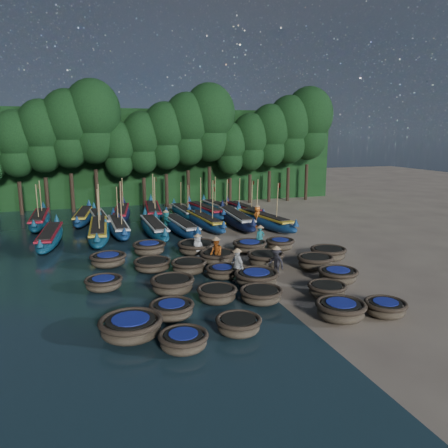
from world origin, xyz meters
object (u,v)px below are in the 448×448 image
object	(u,v)px
coracle_16	(189,266)
fisherman_5	(166,220)
coracle_10	(104,283)
long_boat_5	(181,226)
long_boat_10	(84,216)
fisherman_0	(198,246)
coracle_4	(385,308)
coracle_15	(152,265)
coracle_5	(172,310)
long_boat_12	(121,214)
fisherman_6	(257,216)
coracle_0	(131,327)
coracle_19	(328,253)
long_boat_17	(244,210)
long_boat_16	(219,208)
coracle_22	(197,247)
coracle_7	(261,295)
coracle_24	(280,244)
coracle_11	(172,285)
long_boat_8	(264,220)
fisherman_2	(216,252)
long_boat_13	(153,212)
coracle_3	(341,310)
coracle_13	(256,278)
long_boat_3	(119,227)
long_boat_1	(50,237)
fisherman_4	(237,265)
fisherman_1	(260,237)
coracle_1	(183,341)
long_boat_15	(205,211)
coracle_2	(239,325)
coracle_23	(250,246)
long_boat_4	(154,228)
fisherman_3	(276,261)
coracle_17	(217,257)
coracle_14	(315,262)
coracle_12	(222,272)
long_boat_11	(99,219)
long_boat_7	(236,219)
coracle_18	(266,259)

from	to	relation	value
coracle_16	fisherman_5	distance (m)	11.12
coracle_10	long_boat_5	size ratio (longest dim) A/B	0.26
long_boat_10	fisherman_0	xyz separation A→B (m)	(6.49, -13.67, 0.27)
coracle_4	long_boat_5	distance (m)	18.43
coracle_15	coracle_16	xyz separation A→B (m)	(1.83, -1.05, 0.04)
coracle_5	long_boat_12	world-z (taller)	long_boat_12
fisherman_6	coracle_0	bearing A→B (deg)	-11.30
coracle_19	long_boat_17	xyz separation A→B (m)	(0.32, 15.27, 0.08)
long_boat_16	coracle_22	bearing A→B (deg)	-120.50
coracle_7	coracle_24	xyz separation A→B (m)	(4.75, 8.02, 0.03)
coracle_11	long_boat_8	xyz separation A→B (m)	(10.12, 12.47, 0.13)
fisherman_2	coracle_11	bearing A→B (deg)	-51.93
long_boat_13	coracle_11	bearing A→B (deg)	-90.15
coracle_3	coracle_13	world-z (taller)	coracle_3
long_boat_3	long_boat_16	bearing A→B (deg)	29.04
coracle_22	coracle_7	bearing A→B (deg)	-85.20
long_boat_1	fisherman_4	xyz separation A→B (m)	(9.64, -11.19, 0.36)
coracle_19	coracle_24	size ratio (longest dim) A/B	1.26
fisherman_1	long_boat_3	bearing A→B (deg)	147.49
coracle_1	fisherman_5	bearing A→B (deg)	81.01
coracle_1	long_boat_15	world-z (taller)	long_boat_15
coracle_2	long_boat_8	distance (m)	19.44
coracle_0	long_boat_5	xyz separation A→B (m)	(5.58, 16.53, 0.09)
coracle_23	long_boat_13	size ratio (longest dim) A/B	0.29
long_boat_4	fisherman_3	world-z (taller)	fisherman_3
coracle_13	coracle_16	world-z (taller)	coracle_13
coracle_16	coracle_17	distance (m)	2.40
coracle_2	long_boat_16	xyz separation A→B (m)	(6.98, 24.49, 0.15)
long_boat_3	long_boat_17	distance (m)	12.44
fisherman_0	fisherman_3	world-z (taller)	fisherman_3
long_boat_8	coracle_14	bearing A→B (deg)	-108.02
coracle_12	fisherman_3	xyz separation A→B (m)	(2.83, -0.60, 0.47)
coracle_10	long_boat_13	distance (m)	18.42
long_boat_8	long_boat_11	bearing A→B (deg)	149.73
coracle_7	long_boat_15	size ratio (longest dim) A/B	0.24
long_boat_1	coracle_4	bearing A→B (deg)	-46.40
coracle_10	long_boat_7	xyz separation A→B (m)	(11.24, 12.19, 0.23)
coracle_19	long_boat_13	xyz separation A→B (m)	(-7.92, 16.57, 0.16)
long_boat_7	long_boat_16	size ratio (longest dim) A/B	1.14
coracle_0	coracle_22	bearing A→B (deg)	63.16
coracle_12	long_boat_10	world-z (taller)	long_boat_10
coracle_22	long_boat_13	distance (m)	12.90
coracle_3	coracle_17	xyz separation A→B (m)	(-2.45, 9.10, -0.03)
coracle_2	long_boat_1	distance (m)	18.52
coracle_12	coracle_17	distance (m)	2.59
coracle_22	long_boat_5	xyz separation A→B (m)	(0.32, 6.13, 0.10)
coracle_5	long_boat_7	bearing A→B (deg)	62.08
coracle_14	fisherman_2	xyz separation A→B (m)	(-5.14, 2.24, 0.42)
coracle_4	long_boat_13	distance (m)	25.22
coracle_18	fisherman_6	bearing A→B (deg)	70.22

